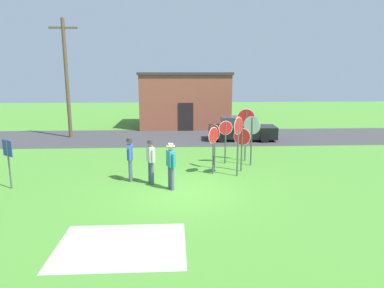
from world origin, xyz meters
name	(u,v)px	position (x,y,z in m)	size (l,w,h in m)	color
ground_plane	(183,191)	(0.00, 0.00, 0.00)	(80.00, 80.00, 0.00)	#47842D
street_asphalt	(179,137)	(0.00, 10.88, 0.00)	(60.00, 6.40, 0.01)	#38383A
concrete_path	(121,246)	(-1.64, -3.93, 0.00)	(3.20, 2.40, 0.01)	#ADAAA3
building_background	(185,99)	(0.58, 16.30, 2.17)	(7.13, 5.66, 4.32)	brown
utility_pole	(67,77)	(-7.30, 11.32, 4.03)	(1.80, 0.24, 7.69)	brown
parked_car_on_street	(241,129)	(4.03, 9.78, 0.69)	(4.43, 2.28, 1.51)	black
stop_sign_rear_left	(215,139)	(1.51, 3.03, 1.36)	(0.37, 0.59, 2.01)	#474C4C
stop_sign_rear_right	(213,142)	(1.35, 2.18, 1.38)	(0.46, 0.55, 2.03)	#474C4C
stop_sign_leaning_right	(246,125)	(3.18, 4.34, 1.79)	(0.85, 0.22, 2.57)	#474C4C
stop_sign_center_cluster	(252,132)	(3.28, 3.49, 1.60)	(0.66, 0.53, 2.32)	#474C4C
stop_sign_far_back	(238,136)	(2.33, 1.83, 1.70)	(0.46, 0.59, 2.50)	#474C4C
stop_sign_leaning_left	(226,135)	(2.13, 3.89, 1.38)	(0.67, 0.12, 2.05)	#474C4C
stop_sign_nearest	(242,142)	(2.64, 2.56, 1.31)	(0.69, 0.36, 1.93)	#474C4C
person_on_left	(130,157)	(-2.05, 1.40, 0.98)	(0.32, 0.57, 1.74)	#4C5670
person_in_dark_shirt	(151,159)	(-1.21, 0.99, 0.98)	(0.35, 0.52, 1.74)	#4C5670
person_with_sunhat	(171,164)	(-0.43, 0.28, 0.98)	(0.35, 0.53, 1.74)	#4C5670
info_panel_leftmost	(8,155)	(-6.40, 0.69, 1.27)	(0.49, 0.38, 1.84)	#4C4C51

